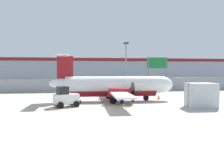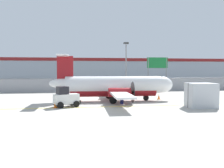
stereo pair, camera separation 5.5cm
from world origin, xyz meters
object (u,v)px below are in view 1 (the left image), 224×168
cargo_container (201,95)px  parked_car_2 (90,81)px  traffic_cone_near_left (159,97)px  apron_light_pole (126,63)px  parked_car_3 (142,84)px  ground_crew_worker (122,95)px  parked_car_1 (58,84)px  parked_car_4 (172,83)px  baggage_tug (66,98)px  traffic_cone_far_left (55,104)px  traffic_cone_near_right (75,97)px  commuter_airplane (116,86)px  highway_sign (157,65)px  parked_car_0 (24,82)px

cargo_container → parked_car_2: cargo_container is taller
traffic_cone_near_left → apron_light_pole: apron_light_pole is taller
parked_car_3 → ground_crew_worker: bearing=68.4°
ground_crew_worker → parked_car_3: same height
parked_car_1 → parked_car_3: same height
parked_car_4 → cargo_container: bearing=-102.4°
baggage_tug → traffic_cone_far_left: baggage_tug is taller
parked_car_1 → traffic_cone_near_right: bearing=-84.3°
commuter_airplane → parked_car_2: 29.03m
traffic_cone_near_left → baggage_tug: bearing=-157.4°
parked_car_2 → parked_car_3: (8.61, -12.07, 0.00)m
traffic_cone_near_right → highway_sign: 18.99m
parked_car_3 → parked_car_4: 7.32m
traffic_cone_near_left → traffic_cone_far_left: 12.30m
cargo_container → parked_car_0: size_ratio=0.58×
parked_car_3 → apron_light_pole: apron_light_pole is taller
ground_crew_worker → commuter_airplane: bearing=50.5°
commuter_airplane → traffic_cone_near_left: 5.39m
parked_car_4 → apron_light_pole: apron_light_pole is taller
traffic_cone_near_right → parked_car_2: parked_car_2 is taller
baggage_tug → parked_car_1: bearing=73.7°
traffic_cone_near_left → parked_car_4: size_ratio=0.15×
commuter_airplane → traffic_cone_near_right: (-4.38, 1.87, -1.29)m
apron_light_pole → highway_sign: (6.75, 6.20, -0.16)m
cargo_container → parked_car_1: 27.81m
parked_car_4 → apron_light_pole: bearing=-130.5°
baggage_tug → parked_car_3: (12.95, 20.50, 0.04)m
parked_car_2 → commuter_airplane: bearing=90.0°
baggage_tug → parked_car_3: baggage_tug is taller
baggage_tug → parked_car_0: bearing=86.3°
traffic_cone_far_left → parked_car_0: (-8.13, 28.94, 0.58)m
cargo_container → parked_car_2: bearing=105.7°
ground_crew_worker → traffic_cone_near_right: (-4.56, 4.51, -0.64)m
ground_crew_worker → parked_car_4: same height
parked_car_2 → traffic_cone_far_left: bearing=79.3°
traffic_cone_far_left → cargo_container: bearing=-7.4°
cargo_container → traffic_cone_near_right: bearing=148.9°
baggage_tug → cargo_container: size_ratio=1.03×
parked_car_0 → parked_car_2: size_ratio=1.02×
parked_car_1 → apron_light_pole: apron_light_pole is taller
baggage_tug → traffic_cone_near_right: size_ratio=4.02×
baggage_tug → apron_light_pole: 14.47m
traffic_cone_near_left → parked_car_4: parked_car_4 is taller
parked_car_3 → highway_sign: bearing=123.3°
parked_car_1 → traffic_cone_near_left: bearing=-58.8°
parked_car_0 → apron_light_pole: bearing=-49.7°
cargo_container → ground_crew_worker: bearing=158.1°
parked_car_0 → apron_light_pole: (17.09, -16.91, 3.41)m
parked_car_1 → commuter_airplane: bearing=-72.6°
baggage_tug → parked_car_4: 30.49m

